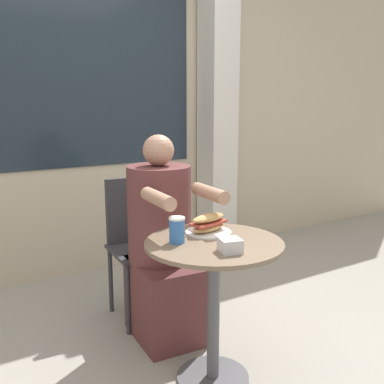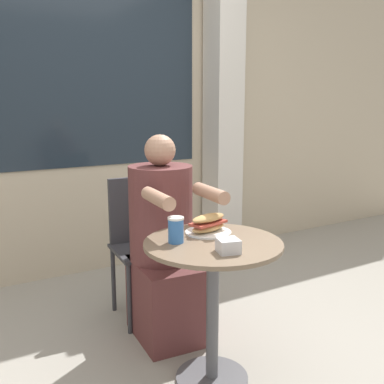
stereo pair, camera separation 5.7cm
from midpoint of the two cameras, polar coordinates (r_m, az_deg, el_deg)
name	(u,v)px [view 1 (the left image)]	position (r m, az deg, el deg)	size (l,w,h in m)	color
ground_plane	(213,379)	(2.40, 1.90, -22.61)	(8.00, 8.00, 0.00)	gray
storefront_wall	(83,93)	(3.58, -14.10, 12.07)	(8.00, 0.09, 2.80)	#B7A88E
lattice_pillar	(218,118)	(3.91, 2.85, 9.34)	(0.26, 0.26, 2.40)	beige
cafe_table	(214,281)	(2.15, 1.99, -11.21)	(0.65, 0.65, 0.71)	brown
diner_chair	(138,234)	(2.87, -7.47, -5.27)	(0.41, 0.41, 0.87)	#333338
seated_diner	(163,252)	(2.57, -4.41, -7.62)	(0.40, 0.66, 1.16)	brown
sandwich_on_plate	(208,225)	(2.21, 1.35, -4.19)	(0.23, 0.23, 0.09)	white
drink_cup	(177,230)	(2.05, -2.73, -4.83)	(0.07, 0.07, 0.12)	#336BB7
napkin_box	(230,245)	(1.94, 4.01, -6.79)	(0.11, 0.11, 0.06)	silver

